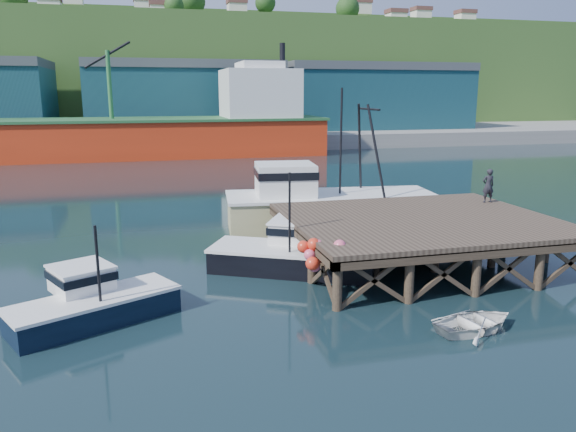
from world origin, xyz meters
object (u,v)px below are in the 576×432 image
object	(u,v)px
trawler	(327,201)
boat_black	(295,251)
dinghy	(476,322)
dockworker	(488,186)
boat_navy	(91,301)

from	to	relation	value
trawler	boat_black	bearing A→B (deg)	-112.30
boat_black	dinghy	bearing A→B (deg)	-35.01
boat_black	dockworker	bearing A→B (deg)	38.46
dinghy	dockworker	distance (m)	12.47
trawler	dockworker	world-z (taller)	trawler
boat_black	dockworker	distance (m)	11.40
boat_navy	trawler	bearing A→B (deg)	14.61
boat_navy	dinghy	xyz separation A→B (m)	(12.44, -4.17, -0.40)
boat_navy	trawler	size ratio (longest dim) A/B	0.48
boat_navy	trawler	distance (m)	16.17
dinghy	dockworker	size ratio (longest dim) A/B	1.69
boat_black	dockworker	size ratio (longest dim) A/B	4.36
boat_black	dinghy	world-z (taller)	boat_black
boat_navy	boat_black	size ratio (longest dim) A/B	0.78
boat_black	dinghy	xyz separation A→B (m)	(4.06, -7.96, -0.52)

